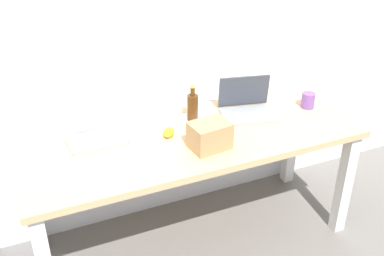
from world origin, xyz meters
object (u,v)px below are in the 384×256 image
(laptop_left, at_px, (94,129))
(computer_mouse, at_px, (169,133))
(desk, at_px, (192,151))
(laptop_right, at_px, (247,107))
(cardboard_box, at_px, (210,136))
(beer_bottle, at_px, (193,107))
(coffee_mug, at_px, (308,100))

(laptop_left, height_order, computer_mouse, laptop_left)
(desk, xyz_separation_m, computer_mouse, (-0.11, 0.06, 0.11))
(laptop_right, xyz_separation_m, cardboard_box, (-0.36, -0.26, 0.03))
(desk, distance_m, computer_mouse, 0.17)
(beer_bottle, bearing_deg, coffee_mug, -9.79)
(beer_bottle, distance_m, coffee_mug, 0.72)
(laptop_left, bearing_deg, beer_bottle, -2.96)
(cardboard_box, distance_m, coffee_mug, 0.77)
(computer_mouse, xyz_separation_m, cardboard_box, (0.15, -0.20, 0.06))
(computer_mouse, relative_size, cardboard_box, 0.50)
(desk, relative_size, coffee_mug, 19.78)
(desk, xyz_separation_m, laptop_right, (0.40, 0.11, 0.14))
(computer_mouse, bearing_deg, coffee_mug, 32.61)
(beer_bottle, xyz_separation_m, coffee_mug, (0.71, -0.12, -0.04))
(beer_bottle, bearing_deg, computer_mouse, -151.58)
(laptop_right, bearing_deg, cardboard_box, -144.61)
(desk, relative_size, cardboard_box, 9.36)
(desk, relative_size, computer_mouse, 18.79)
(laptop_right, bearing_deg, coffee_mug, -11.16)
(cardboard_box, bearing_deg, laptop_right, 35.39)
(laptop_left, bearing_deg, computer_mouse, -19.09)
(computer_mouse, bearing_deg, cardboard_box, -19.31)
(laptop_left, height_order, laptop_right, laptop_left)
(computer_mouse, height_order, cardboard_box, cardboard_box)
(laptop_left, height_order, beer_bottle, laptop_left)
(beer_bottle, distance_m, computer_mouse, 0.22)
(desk, height_order, laptop_right, laptop_right)
(computer_mouse, bearing_deg, laptop_left, -165.14)
(laptop_left, xyz_separation_m, coffee_mug, (1.27, -0.15, -0.01))
(beer_bottle, distance_m, cardboard_box, 0.31)
(cardboard_box, bearing_deg, desk, 104.30)
(laptop_right, relative_size, computer_mouse, 3.48)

